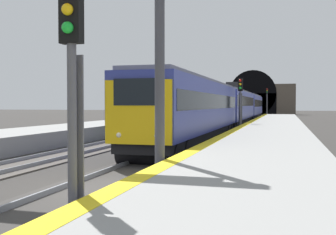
# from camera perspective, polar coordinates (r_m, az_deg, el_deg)

# --- Properties ---
(ground_plane) EXTENTS (320.00, 320.00, 0.00)m
(ground_plane) POSITION_cam_1_polar(r_m,az_deg,el_deg) (12.41, -10.27, -9.73)
(ground_plane) COLOR #302D2B
(platform_right) EXTENTS (112.00, 4.59, 0.95)m
(platform_right) POSITION_cam_1_polar(r_m,az_deg,el_deg) (11.12, 11.23, -8.59)
(platform_right) COLOR gray
(platform_right) RESTS_ON ground_plane
(platform_right_edge_strip) EXTENTS (112.00, 0.50, 0.01)m
(platform_right_edge_strip) POSITION_cam_1_polar(r_m,az_deg,el_deg) (11.39, 0.89, -5.86)
(platform_right_edge_strip) COLOR yellow
(platform_right_edge_strip) RESTS_ON platform_right
(track_main_line) EXTENTS (160.00, 2.81, 0.21)m
(track_main_line) POSITION_cam_1_polar(r_m,az_deg,el_deg) (12.40, -10.27, -9.54)
(track_main_line) COLOR #383533
(track_main_line) RESTS_ON ground_plane
(train_main_approaching) EXTENTS (61.19, 2.86, 4.90)m
(train_main_approaching) POSITION_cam_1_polar(r_m,az_deg,el_deg) (45.68, 9.17, 1.56)
(train_main_approaching) COLOR navy
(train_main_approaching) RESTS_ON ground_plane
(train_adjacent_platform) EXTENTS (61.42, 3.34, 4.71)m
(train_adjacent_platform) POSITION_cam_1_polar(r_m,az_deg,el_deg) (59.09, 6.02, 1.53)
(train_adjacent_platform) COLOR #235638
(train_adjacent_platform) RESTS_ON ground_plane
(railway_signal_near) EXTENTS (0.39, 0.38, 4.56)m
(railway_signal_near) POSITION_cam_1_polar(r_m,az_deg,el_deg) (7.21, -13.14, 4.25)
(railway_signal_near) COLOR #4C4C54
(railway_signal_near) RESTS_ON ground_plane
(railway_signal_mid) EXTENTS (0.39, 0.38, 4.60)m
(railway_signal_mid) POSITION_cam_1_polar(r_m,az_deg,el_deg) (33.70, 9.98, 2.37)
(railway_signal_mid) COLOR #4C4C54
(railway_signal_mid) RESTS_ON ground_plane
(railway_signal_far) EXTENTS (0.39, 0.38, 5.70)m
(railway_signal_far) POSITION_cam_1_polar(r_m,az_deg,el_deg) (83.73, 13.55, 2.42)
(railway_signal_far) COLOR #38383D
(railway_signal_far) RESTS_ON ground_plane
(tunnel_portal) EXTENTS (2.75, 20.37, 11.41)m
(tunnel_portal) POSITION_cam_1_polar(r_m,az_deg,el_deg) (104.75, 11.68, 2.49)
(tunnel_portal) COLOR #51473D
(tunnel_portal) RESTS_ON ground_plane
(catenary_mast_near) EXTENTS (0.22, 2.23, 7.76)m
(catenary_mast_near) POSITION_cam_1_polar(r_m,az_deg,el_deg) (64.86, 0.43, 3.16)
(catenary_mast_near) COLOR #595B60
(catenary_mast_near) RESTS_ON ground_plane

